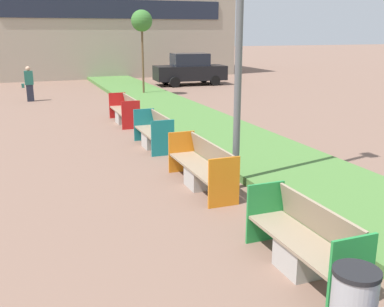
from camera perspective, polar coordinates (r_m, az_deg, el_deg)
The scene contains 9 objects.
planter_grass_strip at distance 11.94m, azimuth 7.96°, elevation 0.32°, with size 2.80×120.00×0.18m.
building_backdrop at distance 35.02m, azimuth -10.79°, elevation 16.64°, with size 17.28×7.70×8.23m.
bench_green_frame at distance 6.33m, azimuth 13.99°, elevation -11.28°, with size 0.65×2.00×0.94m.
bench_orange_frame at distance 9.29m, azimuth 1.30°, elevation -2.05°, with size 0.65×2.35×0.94m.
bench_teal_frame at distance 12.52m, azimuth -4.83°, elevation 2.40°, with size 0.65×1.89×0.94m.
bench_red_frame at distance 16.00m, azimuth -8.50°, elevation 5.16°, with size 0.65×2.19×0.94m.
sapling_tree_far at distance 22.44m, azimuth -6.40°, elevation 16.27°, with size 1.02×1.02×4.12m.
pedestrian_walking at distance 22.07m, azimuth -19.99°, elevation 8.32°, with size 0.53×0.24×1.60m.
parked_car_distant at distance 27.27m, azimuth -0.28°, elevation 10.62°, with size 4.31×2.06×1.86m.
Camera 1 is at (-2.42, 1.92, 3.15)m, focal length 42.00 mm.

